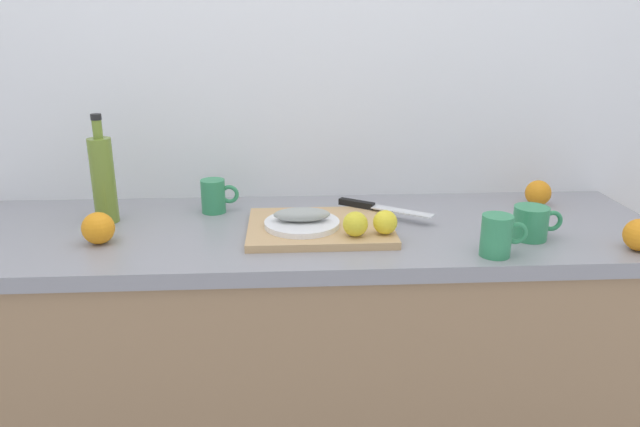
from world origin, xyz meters
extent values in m
cube|color=white|center=(0.00, 0.33, 1.25)|extent=(3.20, 0.05, 2.50)
cube|color=#9E7A56|center=(0.00, 0.00, 0.43)|extent=(2.00, 0.58, 0.86)
cube|color=gray|center=(0.00, 0.00, 0.88)|extent=(2.00, 0.60, 0.04)
cube|color=tan|center=(0.05, -0.04, 0.91)|extent=(0.39, 0.30, 0.02)
cylinder|color=white|center=(0.01, -0.05, 0.93)|extent=(0.20, 0.20, 0.01)
ellipsoid|color=#999E99|center=(0.01, -0.05, 0.95)|extent=(0.15, 0.06, 0.04)
cube|color=silver|center=(0.29, 0.03, 0.93)|extent=(0.17, 0.13, 0.00)
cube|color=black|center=(0.17, 0.11, 0.93)|extent=(0.10, 0.08, 0.02)
sphere|color=yellow|center=(0.22, -0.12, 0.95)|extent=(0.06, 0.06, 0.06)
sphere|color=yellow|center=(0.14, -0.13, 0.95)|extent=(0.06, 0.06, 0.06)
cylinder|color=olive|center=(-0.54, 0.08, 1.02)|extent=(0.06, 0.06, 0.24)
cylinder|color=olive|center=(-0.54, 0.08, 1.16)|extent=(0.03, 0.03, 0.05)
cylinder|color=black|center=(-0.54, 0.08, 1.20)|extent=(0.03, 0.03, 0.02)
cylinder|color=#338C59|center=(0.47, -0.23, 0.95)|extent=(0.07, 0.07, 0.10)
torus|color=#338C59|center=(0.52, -0.23, 0.96)|extent=(0.06, 0.01, 0.06)
cylinder|color=#338C59|center=(0.60, -0.12, 0.94)|extent=(0.09, 0.09, 0.09)
torus|color=#338C59|center=(0.65, -0.12, 0.95)|extent=(0.06, 0.01, 0.06)
cylinder|color=#338C59|center=(-0.25, 0.15, 0.95)|extent=(0.07, 0.07, 0.10)
torus|color=#338C59|center=(-0.20, 0.15, 0.95)|extent=(0.06, 0.01, 0.06)
sphere|color=orange|center=(0.83, -0.22, 0.94)|extent=(0.08, 0.08, 0.08)
sphere|color=orange|center=(0.73, 0.16, 0.94)|extent=(0.08, 0.08, 0.08)
sphere|color=orange|center=(-0.51, -0.10, 0.94)|extent=(0.08, 0.08, 0.08)
camera|label=1|loc=(-0.03, -1.54, 1.45)|focal=33.34mm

